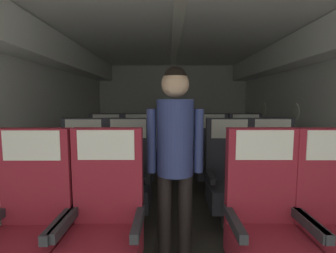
# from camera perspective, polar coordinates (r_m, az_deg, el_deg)

# --- Properties ---
(ground) EXTENTS (3.84, 6.38, 0.02)m
(ground) POSITION_cam_1_polar(r_m,az_deg,el_deg) (3.31, 1.86, -17.22)
(ground) COLOR #3D3833
(fuselage_shell) EXTENTS (3.72, 6.03, 2.20)m
(fuselage_shell) POSITION_cam_1_polar(r_m,az_deg,el_deg) (3.33, 1.80, 11.08)
(fuselage_shell) COLOR silver
(fuselage_shell) RESTS_ON ground
(seat_a_left_window) EXTENTS (0.50, 0.47, 1.11)m
(seat_a_left_window) POSITION_cam_1_polar(r_m,az_deg,el_deg) (1.94, -29.77, -20.08)
(seat_a_left_window) COLOR #38383D
(seat_a_left_window) RESTS_ON ground
(seat_a_left_aisle) EXTENTS (0.50, 0.47, 1.11)m
(seat_a_left_aisle) POSITION_cam_1_polar(r_m,az_deg,el_deg) (1.78, -14.62, -21.88)
(seat_a_left_aisle) COLOR #38383D
(seat_a_left_aisle) RESTS_ON ground
(seat_a_right_window) EXTENTS (0.50, 0.47, 1.11)m
(seat_a_right_window) POSITION_cam_1_polar(r_m,az_deg,el_deg) (1.84, 21.77, -21.08)
(seat_a_right_window) COLOR #38383D
(seat_a_right_window) RESTS_ON ground
(seat_b_left_window) EXTENTS (0.50, 0.47, 1.11)m
(seat_b_left_window) POSITION_cam_1_polar(r_m,az_deg,el_deg) (2.76, -19.39, -11.78)
(seat_b_left_window) COLOR #38383D
(seat_b_left_window) RESTS_ON ground
(seat_b_left_aisle) EXTENTS (0.50, 0.47, 1.11)m
(seat_b_left_aisle) POSITION_cam_1_polar(r_m,az_deg,el_deg) (2.66, -9.44, -12.20)
(seat_b_left_aisle) COLOR #38383D
(seat_b_left_aisle) RESTS_ON ground
(seat_b_right_aisle) EXTENTS (0.50, 0.47, 1.11)m
(seat_b_right_aisle) POSITION_cam_1_polar(r_m,az_deg,el_deg) (2.85, 23.28, -11.37)
(seat_b_right_aisle) COLOR #38383D
(seat_b_right_aisle) RESTS_ON ground
(seat_b_right_window) EXTENTS (0.50, 0.47, 1.11)m
(seat_b_right_window) POSITION_cam_1_polar(r_m,az_deg,el_deg) (2.69, 14.12, -12.11)
(seat_b_right_window) COLOR #38383D
(seat_b_right_window) RESTS_ON ground
(seat_c_left_window) EXTENTS (0.50, 0.47, 1.11)m
(seat_c_left_window) POSITION_cam_1_polar(r_m,az_deg,el_deg) (3.65, -14.44, -7.31)
(seat_c_left_window) COLOR #38383D
(seat_c_left_window) RESTS_ON ground
(seat_c_left_aisle) EXTENTS (0.50, 0.47, 1.11)m
(seat_c_left_aisle) POSITION_cam_1_polar(r_m,az_deg,el_deg) (3.58, -6.98, -7.44)
(seat_c_left_aisle) COLOR #38383D
(seat_c_left_aisle) RESTS_ON ground
(seat_c_right_aisle) EXTENTS (0.50, 0.47, 1.11)m
(seat_c_right_aisle) POSITION_cam_1_polar(r_m,az_deg,el_deg) (3.71, 17.64, -7.18)
(seat_c_right_aisle) COLOR #38383D
(seat_c_right_aisle) RESTS_ON ground
(seat_c_right_window) EXTENTS (0.50, 0.47, 1.11)m
(seat_c_right_window) POSITION_cam_1_polar(r_m,az_deg,el_deg) (3.62, 10.02, -7.34)
(seat_c_right_window) COLOR #38383D
(seat_c_right_window) RESTS_ON ground
(flight_attendant) EXTENTS (0.43, 0.28, 1.55)m
(flight_attendant) POSITION_cam_1_polar(r_m,az_deg,el_deg) (1.88, 1.53, -4.63)
(flight_attendant) COLOR black
(flight_attendant) RESTS_ON ground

